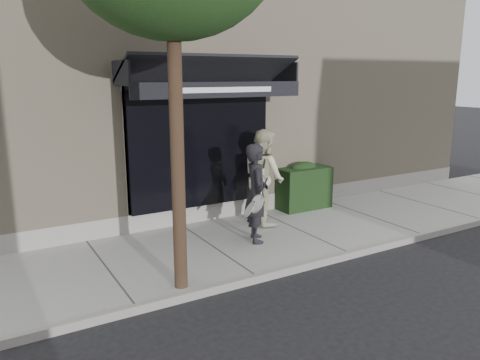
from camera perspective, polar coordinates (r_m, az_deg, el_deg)
ground at (r=10.00m, az=6.96°, el=-6.59°), size 80.00×80.00×0.00m
sidewalk at (r=9.98m, az=6.97°, el=-6.26°), size 20.00×3.00×0.12m
curb at (r=8.88m, az=13.10°, el=-8.90°), size 20.00×0.10×0.14m
building_facade at (r=13.72m, az=-5.56°, el=10.34°), size 14.30×8.04×5.64m
hedge at (r=11.42m, az=7.66°, el=-0.73°), size 1.30×0.70×1.14m
pedestrian_front at (r=8.95m, az=2.01°, el=-1.62°), size 0.84×0.93×1.91m
pedestrian_back at (r=10.08m, az=2.93°, el=0.42°), size 0.82×1.03×2.06m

